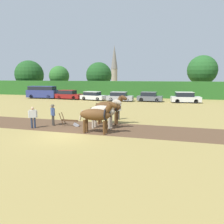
{
  "coord_description": "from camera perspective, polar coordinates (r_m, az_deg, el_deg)",
  "views": [
    {
      "loc": [
        6.64,
        -12.74,
        3.84
      ],
      "look_at": [
        2.27,
        3.6,
        1.1
      ],
      "focal_mm": 35.0,
      "sensor_mm": 36.0,
      "label": 1
    }
  ],
  "objects": [
    {
      "name": "tree_center",
      "position": [
        47.41,
        22.5,
        10.05
      ],
      "size": [
        5.79,
        5.79,
        8.02
      ],
      "color": "brown",
      "rests_on": "ground"
    },
    {
      "name": "church_spire",
      "position": [
        73.8,
        0.61,
        11.98
      ],
      "size": [
        2.18,
        2.18,
        14.15
      ],
      "color": "gray",
      "rests_on": "ground"
    },
    {
      "name": "parked_car_left",
      "position": [
        38.51,
        -11.31,
        4.44
      ],
      "size": [
        4.6,
        2.14,
        1.57
      ],
      "rotation": [
        0.0,
        0.0,
        -0.07
      ],
      "color": "maroon",
      "rests_on": "ground"
    },
    {
      "name": "tree_center_left",
      "position": [
        48.71,
        -3.45,
        9.57
      ],
      "size": [
        5.62,
        5.62,
        6.98
      ],
      "color": "#423323",
      "rests_on": "ground"
    },
    {
      "name": "parked_car_center_left",
      "position": [
        36.22,
        -4.99,
        4.18
      ],
      "size": [
        4.44,
        2.58,
        1.43
      ],
      "rotation": [
        0.0,
        0.0,
        -0.2
      ],
      "color": "silver",
      "rests_on": "ground"
    },
    {
      "name": "draft_horse_lead_right",
      "position": [
        16.26,
        -2.24,
        0.17
      ],
      "size": [
        2.64,
        0.96,
        2.3
      ],
      "rotation": [
        0.0,
        0.0,
        -0.01
      ],
      "color": "#B2A38E",
      "rests_on": "ground"
    },
    {
      "name": "parked_van",
      "position": [
        41.18,
        -17.76,
        4.99
      ],
      "size": [
        5.45,
        2.25,
        2.18
      ],
      "rotation": [
        0.0,
        0.0,
        0.06
      ],
      "color": "navy",
      "rests_on": "ground"
    },
    {
      "name": "plowed_furrow_strip",
      "position": [
        18.25,
        -15.15,
        -3.26
      ],
      "size": [
        27.86,
        4.24,
        0.01
      ],
      "primitive_type": "cube",
      "rotation": [
        0.0,
        0.0,
        -0.01
      ],
      "color": "brown",
      "rests_on": "ground"
    },
    {
      "name": "parked_car_center_right",
      "position": [
        34.72,
        9.78,
        3.92
      ],
      "size": [
        3.95,
        2.04,
        1.5
      ],
      "rotation": [
        0.0,
        0.0,
        -0.05
      ],
      "color": "#565B66",
      "rests_on": "ground"
    },
    {
      "name": "farmer_at_plow",
      "position": [
        17.87,
        -15.2,
        -0.33
      ],
      "size": [
        0.5,
        0.48,
        1.68
      ],
      "rotation": [
        0.0,
        0.0,
        0.82
      ],
      "color": "#38332D",
      "rests_on": "ground"
    },
    {
      "name": "hedgerow",
      "position": [
        41.48,
        5.79,
        5.93
      ],
      "size": [
        65.38,
        1.8,
        3.0
      ],
      "primitive_type": "cube",
      "color": "#286023",
      "rests_on": "ground"
    },
    {
      "name": "draft_horse_lead_left",
      "position": [
        14.83,
        -4.02,
        -0.74
      ],
      "size": [
        2.83,
        0.86,
        2.27
      ],
      "rotation": [
        0.0,
        0.0,
        -0.01
      ],
      "color": "#513319",
      "rests_on": "ground"
    },
    {
      "name": "draft_horse_trail_left",
      "position": [
        17.68,
        -0.72,
        1.35
      ],
      "size": [
        2.84,
        0.93,
        2.46
      ],
      "rotation": [
        0.0,
        0.0,
        -0.01
      ],
      "color": "#513319",
      "rests_on": "ground"
    },
    {
      "name": "plow",
      "position": [
        17.43,
        -10.63,
        -2.62
      ],
      "size": [
        1.62,
        0.46,
        1.13
      ],
      "rotation": [
        0.0,
        0.0,
        -0.01
      ],
      "color": "#4C331E",
      "rests_on": "ground"
    },
    {
      "name": "tree_far_left",
      "position": [
        55.73,
        -20.78,
        9.12
      ],
      "size": [
        6.6,
        6.6,
        7.63
      ],
      "color": "brown",
      "rests_on": "ground"
    },
    {
      "name": "farmer_onlooker_left",
      "position": [
        17.37,
        -19.97,
        -0.99
      ],
      "size": [
        0.56,
        0.43,
        1.62
      ],
      "rotation": [
        0.0,
        0.0,
        -0.99
      ],
      "color": "#28334C",
      "rests_on": "ground"
    },
    {
      "name": "parked_car_right",
      "position": [
        34.36,
        18.58,
        3.59
      ],
      "size": [
        4.45,
        2.32,
        1.6
      ],
      "rotation": [
        0.0,
        0.0,
        0.13
      ],
      "color": "silver",
      "rests_on": "ground"
    },
    {
      "name": "parked_car_center",
      "position": [
        34.76,
        2.01,
        4.03
      ],
      "size": [
        4.14,
        1.87,
        1.48
      ],
      "rotation": [
        0.0,
        0.0,
        0.01
      ],
      "color": "#9E9EA8",
      "rests_on": "ground"
    },
    {
      "name": "tree_left",
      "position": [
        50.89,
        -13.63,
        9.13
      ],
      "size": [
        4.45,
        4.45,
        6.24
      ],
      "color": "brown",
      "rests_on": "ground"
    },
    {
      "name": "farmer_beside_team",
      "position": [
        19.61,
        1.51,
        0.72
      ],
      "size": [
        0.55,
        0.44,
        1.64
      ],
      "rotation": [
        0.0,
        0.0,
        -0.95
      ],
      "color": "#38332D",
      "rests_on": "ground"
    },
    {
      "name": "ground_plane",
      "position": [
        14.87,
        -12.18,
        -5.98
      ],
      "size": [
        240.0,
        240.0,
        0.0
      ],
      "primitive_type": "plane",
      "color": "#998447"
    }
  ]
}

